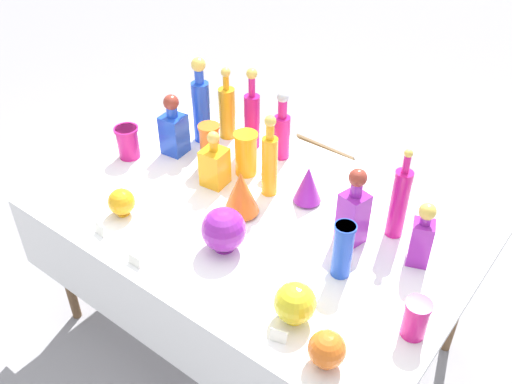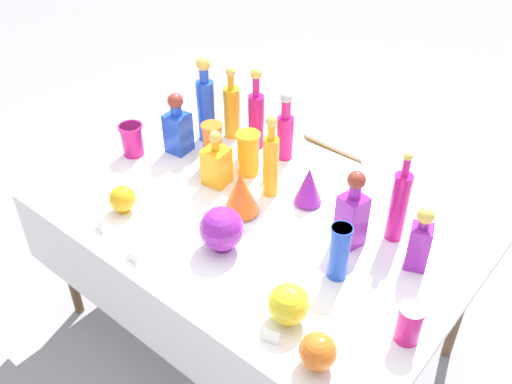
{
  "view_description": "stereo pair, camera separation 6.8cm",
  "coord_description": "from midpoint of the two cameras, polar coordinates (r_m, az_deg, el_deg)",
  "views": [
    {
      "loc": [
        1.11,
        -1.44,
        2.24
      ],
      "look_at": [
        0.0,
        0.0,
        0.86
      ],
      "focal_mm": 40.0,
      "sensor_mm": 36.0,
      "label": 1
    },
    {
      "loc": [
        1.16,
        -1.4,
        2.24
      ],
      "look_at": [
        0.0,
        0.0,
        0.86
      ],
      "focal_mm": 40.0,
      "sensor_mm": 36.0,
      "label": 2
    }
  ],
  "objects": [
    {
      "name": "price_tag_right",
      "position": [
        2.31,
        -14.53,
        -3.29
      ],
      "size": [
        0.06,
        0.02,
        0.05
      ],
      "primitive_type": "cube",
      "rotation": [
        -0.21,
        0.0,
        -0.1
      ],
      "color": "white",
      "rests_on": "display_table"
    },
    {
      "name": "slender_vase_4",
      "position": [
        2.7,
        -11.58,
        5.24
      ],
      "size": [
        0.11,
        0.11,
        0.15
      ],
      "color": "#C61972",
      "rests_on": "display_table"
    },
    {
      "name": "round_bowl_2",
      "position": [
        2.12,
        -2.55,
        -3.7
      ],
      "size": [
        0.17,
        0.17,
        0.18
      ],
      "color": "purple",
      "rests_on": "display_table"
    },
    {
      "name": "price_tag_left",
      "position": [
        2.15,
        -11.39,
        -6.45
      ],
      "size": [
        0.06,
        0.02,
        0.04
      ],
      "primitive_type": "cube",
      "rotation": [
        -0.21,
        0.0,
        0.03
      ],
      "color": "white",
      "rests_on": "display_table"
    },
    {
      "name": "square_decanter_0",
      "position": [
        2.67,
        -7.1,
        6.45
      ],
      "size": [
        0.11,
        0.11,
        0.3
      ],
      "color": "blue",
      "rests_on": "display_table"
    },
    {
      "name": "display_table",
      "position": [
        2.36,
        0.2,
        -3.5
      ],
      "size": [
        1.75,
        1.16,
        0.76
      ],
      "color": "white",
      "rests_on": "ground"
    },
    {
      "name": "cardboard_box_behind_left",
      "position": [
        3.42,
        7.17,
        0.22
      ],
      "size": [
        0.45,
        0.3,
        0.47
      ],
      "color": "tan",
      "rests_on": "ground"
    },
    {
      "name": "tall_bottle_4",
      "position": [
        2.67,
        0.74,
        7.58
      ],
      "size": [
        0.07,
        0.07,
        0.4
      ],
      "color": "#C61972",
      "rests_on": "display_table"
    },
    {
      "name": "fluted_vase_0",
      "position": [
        2.27,
        -0.66,
        -0.01
      ],
      "size": [
        0.15,
        0.15,
        0.2
      ],
      "color": "orange",
      "rests_on": "display_table"
    },
    {
      "name": "round_bowl_0",
      "position": [
        1.88,
        4.33,
        -11.12
      ],
      "size": [
        0.14,
        0.14,
        0.15
      ],
      "color": "yellow",
      "rests_on": "display_table"
    },
    {
      "name": "tall_bottle_5",
      "position": [
        2.2,
        14.96,
        -1.28
      ],
      "size": [
        0.07,
        0.07,
        0.39
      ],
      "color": "#C61972",
      "rests_on": "display_table"
    },
    {
      "name": "slender_vase_0",
      "position": [
        2.5,
        0.0,
        3.99
      ],
      "size": [
        0.11,
        0.11,
        0.2
      ],
      "color": "orange",
      "rests_on": "display_table"
    },
    {
      "name": "tall_bottle_0",
      "position": [
        2.6,
        3.7,
        6.03
      ],
      "size": [
        0.08,
        0.08,
        0.33
      ],
      "color": "#C61972",
      "rests_on": "display_table"
    },
    {
      "name": "tall_bottle_1",
      "position": [
        2.72,
        -4.33,
        8.76
      ],
      "size": [
        0.08,
        0.08,
        0.42
      ],
      "color": "blue",
      "rests_on": "display_table"
    },
    {
      "name": "square_decanter_3",
      "position": [
        2.14,
        10.49,
        -2.15
      ],
      "size": [
        0.11,
        0.11,
        0.33
      ],
      "color": "purple",
      "rests_on": "display_table"
    },
    {
      "name": "ground_plane",
      "position": [
        2.88,
        0.7,
        -13.73
      ],
      "size": [
        40.0,
        40.0,
        0.0
      ],
      "primitive_type": "plane",
      "color": "gray"
    },
    {
      "name": "fluted_vase_1",
      "position": [
        2.35,
        6.12,
        0.64
      ],
      "size": [
        0.12,
        0.12,
        0.17
      ],
      "color": "purple",
      "rests_on": "display_table"
    },
    {
      "name": "tall_bottle_2",
      "position": [
        2.35,
        2.33,
        3.05
      ],
      "size": [
        0.07,
        0.07,
        0.38
      ],
      "color": "orange",
      "rests_on": "display_table"
    },
    {
      "name": "round_bowl_3",
      "position": [
        2.36,
        -12.41,
        -0.68
      ],
      "size": [
        0.11,
        0.11,
        0.12
      ],
      "color": "orange",
      "rests_on": "display_table"
    },
    {
      "name": "square_decanter_1",
      "position": [
        2.45,
        -3.18,
        2.86
      ],
      "size": [
        0.11,
        0.11,
        0.26
      ],
      "color": "orange",
      "rests_on": "display_table"
    },
    {
      "name": "tall_bottle_3",
      "position": [
        2.76,
        -1.74,
        8.24
      ],
      "size": [
        0.08,
        0.08,
        0.36
      ],
      "color": "orange",
      "rests_on": "display_table"
    },
    {
      "name": "square_decanter_2",
      "position": [
        2.12,
        16.97,
        -4.7
      ],
      "size": [
        0.1,
        0.1,
        0.27
      ],
      "color": "purple",
      "rests_on": "display_table"
    },
    {
      "name": "slender_vase_3",
      "position": [
        1.9,
        16.13,
        -12.43
      ],
      "size": [
        0.09,
        0.09,
        0.14
      ],
      "color": "#C61972",
      "rests_on": "display_table"
    },
    {
      "name": "round_bowl_1",
      "position": [
        1.79,
        7.35,
        -15.55
      ],
      "size": [
        0.12,
        0.12,
        0.13
      ],
      "color": "orange",
      "rests_on": "display_table"
    },
    {
      "name": "slender_vase_2",
      "position": [
        2.02,
        9.31,
        -5.85
      ],
      "size": [
        0.08,
        0.08,
        0.23
      ],
      "color": "blue",
      "rests_on": "display_table"
    },
    {
      "name": "slender_vase_1",
      "position": [
        2.57,
        -3.59,
        4.88
      ],
      "size": [
        0.1,
        0.1,
        0.2
      ],
      "color": "orange",
      "rests_on": "display_table"
    },
    {
      "name": "price_tag_center",
      "position": [
        1.86,
        2.57,
        -14.26
      ],
      "size": [
        0.06,
        0.03,
        0.05
      ],
      "primitive_type": "cube",
      "rotation": [
        -0.21,
        0.0,
        0.28
      ],
      "color": "white",
      "rests_on": "display_table"
    }
  ]
}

